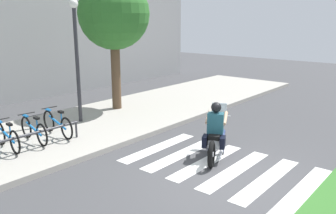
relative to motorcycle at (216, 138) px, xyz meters
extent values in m
plane|color=#424244|center=(-1.10, -0.89, -0.46)|extent=(48.00, 48.00, 0.00)
cube|color=#336B28|center=(-1.10, -3.27, -0.42)|extent=(24.00, 1.10, 0.08)
cube|color=#A8A399|center=(-1.10, 4.49, -0.39)|extent=(24.00, 4.40, 0.15)
cube|color=white|center=(-0.53, -2.49, -0.46)|extent=(2.80, 0.40, 0.01)
cube|color=white|center=(-0.53, -1.69, -0.46)|extent=(2.80, 0.40, 0.01)
cube|color=white|center=(-0.53, -0.89, -0.46)|extent=(2.80, 0.40, 0.01)
cube|color=white|center=(-0.53, -0.09, -0.46)|extent=(2.80, 0.40, 0.01)
cube|color=white|center=(-0.53, 0.71, -0.46)|extent=(2.80, 0.40, 0.01)
cube|color=white|center=(-0.53, 1.51, -0.46)|extent=(2.80, 0.40, 0.01)
torus|color=black|center=(0.72, 0.35, -0.14)|extent=(0.65, 0.39, 0.66)
cylinder|color=silver|center=(0.72, 0.35, -0.14)|extent=(0.15, 0.14, 0.12)
torus|color=black|center=(-0.74, -0.35, -0.14)|extent=(0.65, 0.39, 0.66)
cylinder|color=silver|center=(-0.74, -0.35, -0.14)|extent=(0.15, 0.14, 0.12)
cube|color=silver|center=(-0.01, 0.00, 0.00)|extent=(0.92, 0.64, 0.28)
ellipsoid|color=black|center=(0.19, 0.09, 0.22)|extent=(0.59, 0.48, 0.22)
cube|color=black|center=(-0.21, -0.10, 0.15)|extent=(0.63, 0.49, 0.10)
cube|color=black|center=(-0.47, 0.03, 0.04)|extent=(0.34, 0.25, 0.28)
cube|color=black|center=(-0.28, -0.37, 0.04)|extent=(0.34, 0.25, 0.28)
cylinder|color=silver|center=(0.57, 0.28, 0.44)|extent=(0.29, 0.57, 0.03)
sphere|color=white|center=(0.77, 0.37, 0.24)|extent=(0.18, 0.18, 0.18)
cube|color=silver|center=(0.60, 0.29, 0.62)|extent=(0.21, 0.38, 0.32)
cylinder|color=silver|center=(-0.17, -0.28, -0.27)|extent=(0.76, 0.42, 0.08)
cube|color=#1E4C59|center=(-0.15, -0.07, 0.45)|extent=(0.41, 0.47, 0.52)
sphere|color=black|center=(-0.12, -0.05, 0.85)|extent=(0.26, 0.26, 0.26)
cylinder|color=tan|center=(-0.03, 0.23, 0.53)|extent=(0.51, 0.30, 0.26)
cylinder|color=tan|center=(0.16, -0.17, 0.53)|extent=(0.51, 0.30, 0.26)
cylinder|color=navy|center=(-0.08, 0.14, 0.09)|extent=(0.46, 0.32, 0.24)
cylinder|color=navy|center=(0.03, 0.20, -0.23)|extent=(0.11, 0.11, 0.48)
cube|color=black|center=(0.07, 0.21, -0.42)|extent=(0.26, 0.19, 0.08)
cylinder|color=navy|center=(0.06, -0.15, 0.09)|extent=(0.46, 0.32, 0.24)
cylinder|color=navy|center=(0.17, -0.09, -0.23)|extent=(0.11, 0.11, 0.48)
cube|color=black|center=(0.20, -0.08, -0.42)|extent=(0.26, 0.19, 0.08)
torus|color=black|center=(-3.40, 4.66, 0.01)|extent=(0.12, 0.63, 0.63)
torus|color=black|center=(-3.50, 3.69, 0.01)|extent=(0.12, 0.63, 0.63)
cylinder|color=blue|center=(-3.45, 4.17, 0.07)|extent=(0.15, 0.87, 0.24)
cylinder|color=blue|center=(-3.48, 3.93, 0.23)|extent=(0.04, 0.04, 0.39)
cube|color=black|center=(-3.48, 3.93, 0.42)|extent=(0.12, 0.21, 0.06)
cylinder|color=black|center=(-3.41, 4.56, 0.42)|extent=(0.48, 0.08, 0.03)
torus|color=black|center=(-2.66, 4.66, 0.01)|extent=(0.12, 0.63, 0.63)
torus|color=black|center=(-2.76, 3.68, 0.01)|extent=(0.12, 0.63, 0.63)
cylinder|color=blue|center=(-2.71, 4.17, 0.07)|extent=(0.15, 0.88, 0.24)
cylinder|color=blue|center=(-2.73, 3.93, 0.23)|extent=(0.04, 0.04, 0.39)
cube|color=black|center=(-2.73, 3.93, 0.43)|extent=(0.12, 0.21, 0.06)
cylinder|color=black|center=(-2.67, 4.56, 0.43)|extent=(0.48, 0.08, 0.03)
cube|color=blue|center=(-2.66, 4.66, 0.35)|extent=(0.11, 0.29, 0.04)
torus|color=black|center=(-1.90, 4.71, 0.02)|extent=(0.12, 0.65, 0.65)
torus|color=black|center=(-2.02, 3.64, 0.02)|extent=(0.12, 0.65, 0.65)
cylinder|color=blue|center=(-1.96, 4.17, 0.08)|extent=(0.16, 0.96, 0.26)
cylinder|color=blue|center=(-1.99, 3.90, 0.25)|extent=(0.04, 0.04, 0.40)
cube|color=black|center=(-1.99, 3.90, 0.45)|extent=(0.12, 0.21, 0.06)
cylinder|color=black|center=(-1.92, 4.60, 0.45)|extent=(0.48, 0.08, 0.03)
cube|color=blue|center=(-1.90, 4.71, 0.37)|extent=(0.11, 0.29, 0.04)
cylinder|color=#333338|center=(-3.45, 3.62, 0.14)|extent=(3.58, 0.07, 0.07)
cylinder|color=#333338|center=(-1.71, 3.62, -0.09)|extent=(0.06, 0.06, 0.45)
cylinder|color=#2D2D33|center=(-0.61, 4.89, 1.44)|extent=(0.12, 0.12, 3.80)
sphere|color=white|center=(-0.61, 4.89, 3.46)|extent=(0.28, 0.28, 0.28)
cylinder|color=brown|center=(1.38, 5.29, 0.91)|extent=(0.34, 0.34, 2.75)
sphere|color=#2D6B28|center=(1.38, 5.29, 3.19)|extent=(2.59, 2.59, 2.59)
camera|label=1|loc=(-7.51, -4.61, 3.00)|focal=37.92mm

